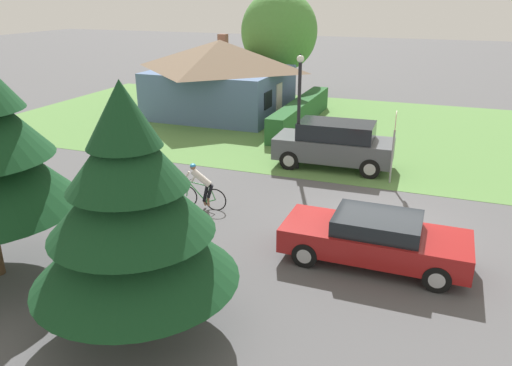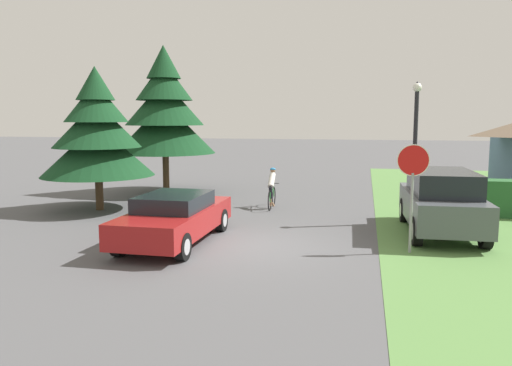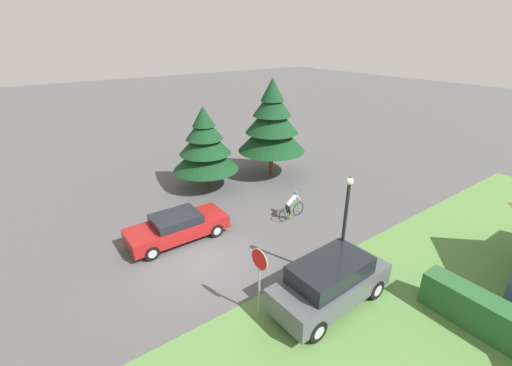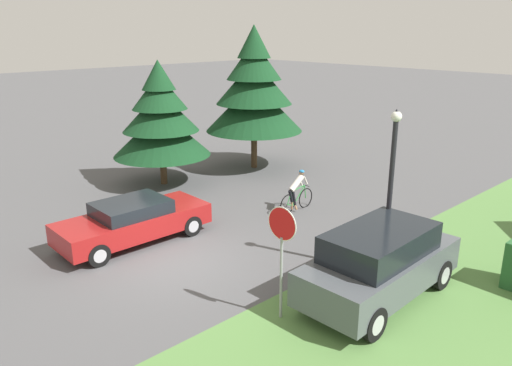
{
  "view_description": "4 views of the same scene",
  "coord_description": "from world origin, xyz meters",
  "px_view_note": "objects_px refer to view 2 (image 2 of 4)",
  "views": [
    {
      "loc": [
        -14.01,
        -1.3,
        6.66
      ],
      "look_at": [
        -1.41,
        3.43,
        1.53
      ],
      "focal_mm": 35.0,
      "sensor_mm": 36.0,
      "label": 1
    },
    {
      "loc": [
        2.92,
        -12.72,
        3.38
      ],
      "look_at": [
        -0.48,
        2.88,
        1.32
      ],
      "focal_mm": 35.0,
      "sensor_mm": 36.0,
      "label": 2
    },
    {
      "loc": [
        11.53,
        -5.4,
        9.14
      ],
      "look_at": [
        -1.88,
        4.37,
        1.9
      ],
      "focal_mm": 24.0,
      "sensor_mm": 36.0,
      "label": 3
    },
    {
      "loc": [
        11.19,
        -7.27,
        6.49
      ],
      "look_at": [
        -1.08,
        4.21,
        1.25
      ],
      "focal_mm": 35.0,
      "sensor_mm": 36.0,
      "label": 4
    }
  ],
  "objects_px": {
    "conifer_tall_far": "(165,112)",
    "sedan_left_lane": "(175,217)",
    "stop_sign": "(413,175)",
    "street_lamp": "(415,141)",
    "conifer_tall_near": "(97,134)",
    "parked_suv_right": "(441,201)",
    "cyclist": "(272,189)"
  },
  "relations": [
    {
      "from": "cyclist",
      "to": "conifer_tall_far",
      "type": "xyz_separation_m",
      "value": [
        -5.51,
        2.98,
        2.96
      ]
    },
    {
      "from": "street_lamp",
      "to": "conifer_tall_far",
      "type": "distance_m",
      "value": 11.57
    },
    {
      "from": "street_lamp",
      "to": "conifer_tall_far",
      "type": "xyz_separation_m",
      "value": [
        -10.47,
        4.82,
        1.01
      ]
    },
    {
      "from": "sedan_left_lane",
      "to": "stop_sign",
      "type": "height_order",
      "value": "stop_sign"
    },
    {
      "from": "sedan_left_lane",
      "to": "parked_suv_right",
      "type": "bearing_deg",
      "value": -69.5
    },
    {
      "from": "street_lamp",
      "to": "conifer_tall_far",
      "type": "bearing_deg",
      "value": 155.29
    },
    {
      "from": "stop_sign",
      "to": "cyclist",
      "type": "bearing_deg",
      "value": -54.76
    },
    {
      "from": "conifer_tall_near",
      "to": "stop_sign",
      "type": "bearing_deg",
      "value": -19.56
    },
    {
      "from": "parked_suv_right",
      "to": "conifer_tall_near",
      "type": "bearing_deg",
      "value": 81.32
    },
    {
      "from": "stop_sign",
      "to": "street_lamp",
      "type": "distance_m",
      "value": 3.8
    },
    {
      "from": "stop_sign",
      "to": "conifer_tall_near",
      "type": "bearing_deg",
      "value": -23.89
    },
    {
      "from": "parked_suv_right",
      "to": "conifer_tall_far",
      "type": "bearing_deg",
      "value": 59.45
    },
    {
      "from": "street_lamp",
      "to": "stop_sign",
      "type": "bearing_deg",
      "value": -95.76
    },
    {
      "from": "parked_suv_right",
      "to": "conifer_tall_near",
      "type": "xyz_separation_m",
      "value": [
        -11.86,
        1.45,
        1.85
      ]
    },
    {
      "from": "sedan_left_lane",
      "to": "parked_suv_right",
      "type": "xyz_separation_m",
      "value": [
        7.25,
        2.66,
        0.27
      ]
    },
    {
      "from": "stop_sign",
      "to": "conifer_tall_far",
      "type": "height_order",
      "value": "conifer_tall_far"
    },
    {
      "from": "sedan_left_lane",
      "to": "cyclist",
      "type": "bearing_deg",
      "value": -15.08
    },
    {
      "from": "parked_suv_right",
      "to": "conifer_tall_far",
      "type": "relative_size",
      "value": 0.71
    },
    {
      "from": "parked_suv_right",
      "to": "conifer_tall_far",
      "type": "distance_m",
      "value": 13.02
    },
    {
      "from": "conifer_tall_far",
      "to": "sedan_left_lane",
      "type": "bearing_deg",
      "value": -66.12
    },
    {
      "from": "cyclist",
      "to": "street_lamp",
      "type": "xyz_separation_m",
      "value": [
        4.96,
        -1.84,
        1.95
      ]
    },
    {
      "from": "street_lamp",
      "to": "conifer_tall_far",
      "type": "relative_size",
      "value": 0.68
    },
    {
      "from": "conifer_tall_far",
      "to": "street_lamp",
      "type": "bearing_deg",
      "value": -24.71
    },
    {
      "from": "sedan_left_lane",
      "to": "cyclist",
      "type": "xyz_separation_m",
      "value": [
        1.61,
        5.82,
        0.03
      ]
    },
    {
      "from": "stop_sign",
      "to": "conifer_tall_near",
      "type": "height_order",
      "value": "conifer_tall_near"
    },
    {
      "from": "street_lamp",
      "to": "conifer_tall_near",
      "type": "xyz_separation_m",
      "value": [
        -11.18,
        0.13,
        0.15
      ]
    },
    {
      "from": "parked_suv_right",
      "to": "street_lamp",
      "type": "height_order",
      "value": "street_lamp"
    },
    {
      "from": "parked_suv_right",
      "to": "stop_sign",
      "type": "bearing_deg",
      "value": 154.46
    },
    {
      "from": "conifer_tall_near",
      "to": "conifer_tall_far",
      "type": "relative_size",
      "value": 0.79
    },
    {
      "from": "sedan_left_lane",
      "to": "street_lamp",
      "type": "distance_m",
      "value": 7.94
    },
    {
      "from": "stop_sign",
      "to": "conifer_tall_near",
      "type": "relative_size",
      "value": 0.52
    },
    {
      "from": "sedan_left_lane",
      "to": "conifer_tall_near",
      "type": "relative_size",
      "value": 0.9
    }
  ]
}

